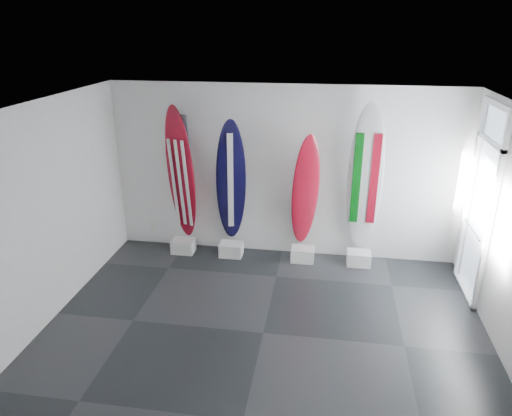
% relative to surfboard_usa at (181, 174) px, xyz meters
% --- Properties ---
extents(floor, '(6.00, 6.00, 0.00)m').
position_rel_surfboard_usa_xyz_m(floor, '(1.78, -2.28, -1.46)').
color(floor, black).
rests_on(floor, ground).
extents(ceiling, '(6.00, 6.00, 0.00)m').
position_rel_surfboard_usa_xyz_m(ceiling, '(1.78, -2.28, 1.54)').
color(ceiling, white).
rests_on(ceiling, wall_back).
extents(wall_back, '(6.00, 0.00, 6.00)m').
position_rel_surfboard_usa_xyz_m(wall_back, '(1.78, 0.22, 0.04)').
color(wall_back, white).
rests_on(wall_back, ground).
extents(wall_front, '(6.00, 0.00, 6.00)m').
position_rel_surfboard_usa_xyz_m(wall_front, '(1.78, -4.78, 0.04)').
color(wall_front, white).
rests_on(wall_front, ground).
extents(wall_left, '(0.00, 5.00, 5.00)m').
position_rel_surfboard_usa_xyz_m(wall_left, '(-1.22, -2.28, 0.04)').
color(wall_left, white).
rests_on(wall_left, ground).
extents(display_block_usa, '(0.40, 0.30, 0.24)m').
position_rel_surfboard_usa_xyz_m(display_block_usa, '(0.00, -0.10, -1.34)').
color(display_block_usa, silver).
rests_on(display_block_usa, floor).
extents(surfboard_usa, '(0.62, 0.47, 2.44)m').
position_rel_surfboard_usa_xyz_m(surfboard_usa, '(0.00, 0.00, 0.00)').
color(surfboard_usa, maroon).
rests_on(surfboard_usa, display_block_usa).
extents(display_block_navy, '(0.40, 0.30, 0.24)m').
position_rel_surfboard_usa_xyz_m(display_block_navy, '(0.89, -0.10, -1.34)').
color(display_block_navy, silver).
rests_on(display_block_navy, floor).
extents(surfboard_navy, '(0.60, 0.55, 2.25)m').
position_rel_surfboard_usa_xyz_m(surfboard_navy, '(0.89, 0.00, -0.10)').
color(surfboard_navy, black).
rests_on(surfboard_navy, display_block_navy).
extents(display_block_swiss, '(0.40, 0.30, 0.24)m').
position_rel_surfboard_usa_xyz_m(display_block_swiss, '(2.17, -0.10, -1.34)').
color(display_block_swiss, silver).
rests_on(display_block_swiss, floor).
extents(surfboard_swiss, '(0.57, 0.53, 2.05)m').
position_rel_surfboard_usa_xyz_m(surfboard_swiss, '(2.17, 0.00, -0.20)').
color(surfboard_swiss, maroon).
rests_on(surfboard_swiss, display_block_swiss).
extents(display_block_italy, '(0.40, 0.30, 0.24)m').
position_rel_surfboard_usa_xyz_m(display_block_italy, '(3.13, -0.10, -1.34)').
color(display_block_italy, silver).
rests_on(display_block_italy, floor).
extents(surfboard_italy, '(0.59, 0.31, 2.57)m').
position_rel_surfboard_usa_xyz_m(surfboard_italy, '(3.13, 0.00, 0.06)').
color(surfboard_italy, silver).
rests_on(surfboard_italy, display_block_italy).
extents(wall_outlet, '(0.09, 0.02, 0.13)m').
position_rel_surfboard_usa_xyz_m(wall_outlet, '(-0.67, 0.20, -1.11)').
color(wall_outlet, silver).
rests_on(wall_outlet, wall_back).
extents(glass_door, '(0.12, 1.16, 2.85)m').
position_rel_surfboard_usa_xyz_m(glass_door, '(4.75, -0.73, -0.03)').
color(glass_door, white).
rests_on(glass_door, floor).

